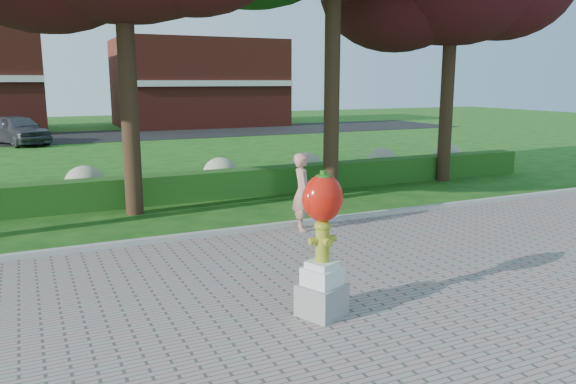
% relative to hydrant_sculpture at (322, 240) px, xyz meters
% --- Properties ---
extents(ground, '(100.00, 100.00, 0.00)m').
position_rel_hydrant_sculpture_xyz_m(ground, '(0.75, 1.76, -1.16)').
color(ground, '#154812').
rests_on(ground, ground).
extents(walkway, '(40.00, 14.00, 0.04)m').
position_rel_hydrant_sculpture_xyz_m(walkway, '(0.75, -2.24, -1.14)').
color(walkway, gray).
rests_on(walkway, ground).
extents(curb, '(40.00, 0.18, 0.15)m').
position_rel_hydrant_sculpture_xyz_m(curb, '(0.75, 4.76, -1.09)').
color(curb, '#ADADA5').
rests_on(curb, ground).
extents(lawn_hedge, '(24.00, 0.70, 0.80)m').
position_rel_hydrant_sculpture_xyz_m(lawn_hedge, '(0.75, 8.76, -0.76)').
color(lawn_hedge, '#174914').
rests_on(lawn_hedge, ground).
extents(hydrangea_row, '(20.10, 1.10, 0.99)m').
position_rel_hydrant_sculpture_xyz_m(hydrangea_row, '(1.32, 9.76, -0.61)').
color(hydrangea_row, '#A9B58A').
rests_on(hydrangea_row, ground).
extents(street, '(50.00, 8.00, 0.02)m').
position_rel_hydrant_sculpture_xyz_m(street, '(0.75, 29.76, -1.15)').
color(street, black).
rests_on(street, ground).
extents(building_right, '(12.00, 8.00, 6.40)m').
position_rel_hydrant_sculpture_xyz_m(building_right, '(8.75, 35.76, 2.04)').
color(building_right, maroon).
rests_on(building_right, ground).
extents(hydrant_sculpture, '(0.75, 0.75, 2.12)m').
position_rel_hydrant_sculpture_xyz_m(hydrant_sculpture, '(0.00, 0.00, 0.00)').
color(hydrant_sculpture, gray).
rests_on(hydrant_sculpture, walkway).
extents(woman, '(0.59, 0.74, 1.76)m').
position_rel_hydrant_sculpture_xyz_m(woman, '(1.87, 4.36, -0.24)').
color(woman, tan).
rests_on(woman, walkway).
extents(parked_car, '(3.61, 5.06, 1.60)m').
position_rel_hydrant_sculpture_xyz_m(parked_car, '(-3.96, 26.76, -0.34)').
color(parked_car, '#42434A').
rests_on(parked_car, street).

